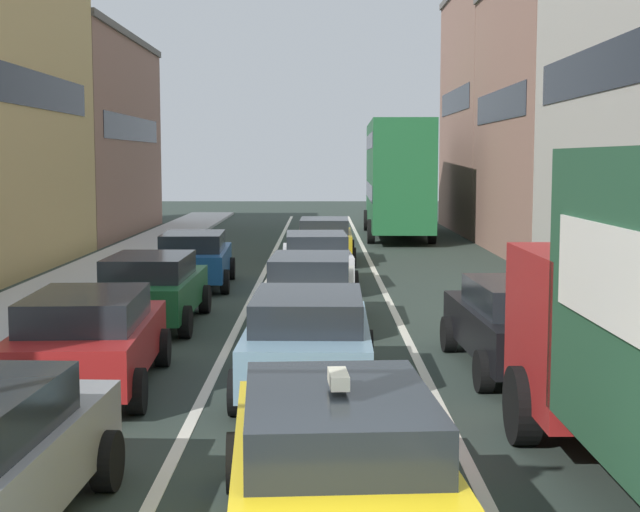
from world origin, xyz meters
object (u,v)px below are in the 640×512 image
Objects in this scene: sedan_centre_lane_second at (309,338)px; sedan_left_lane_fourth at (194,258)px; wagon_left_lane_second at (89,338)px; bus_mid_queue_primary at (398,173)px; hatchback_centre_lane_third at (311,288)px; coupe_centre_lane_fourth at (317,258)px; sedan_left_lane_third at (152,287)px; sedan_right_lane_behind_truck at (522,323)px; taxi_centre_lane_front at (337,464)px; sedan_centre_lane_fifth at (325,239)px.

sedan_left_lane_fourth is (-3.25, 11.29, 0.00)m from sedan_centre_lane_second.
bus_mid_queue_primary is (6.92, 27.26, 2.03)m from wagon_left_lane_second.
sedan_centre_lane_second is 0.99× the size of hatchback_centre_lane_third.
coupe_centre_lane_fourth is at bearing -19.74° from wagon_left_lane_second.
hatchback_centre_lane_third is 22.29m from bus_mid_queue_primary.
coupe_centre_lane_fourth is 16.68m from bus_mid_queue_primary.
sedan_left_lane_third is at bearing 90.76° from hatchback_centre_lane_third.
sedan_right_lane_behind_truck is at bearing -178.76° from bus_mid_queue_primary.
sedan_centre_lane_second is (-0.33, 5.76, -0.00)m from taxi_centre_lane_front.
sedan_left_lane_fourth is at bearing 8.29° from taxi_centre_lane_front.
wagon_left_lane_second is at bearing -179.15° from sedan_left_lane_third.
coupe_centre_lane_fourth is at bearing 169.18° from bus_mid_queue_primary.
sedan_centre_lane_second is at bearing 179.86° from sedan_centre_lane_fifth.
wagon_left_lane_second and sedan_left_lane_fourth have the same top height.
sedan_left_lane_third and sedan_right_lane_behind_truck have the same top height.
bus_mid_queue_primary reaches higher than sedan_right_lane_behind_truck.
sedan_left_lane_third is at bearing -2.32° from wagon_left_lane_second.
hatchback_centre_lane_third is 11.87m from sedan_centre_lane_fifth.
sedan_centre_lane_second is 17.26m from sedan_centre_lane_fifth.
hatchback_centre_lane_third is 1.00× the size of coupe_centre_lane_fourth.
bus_mid_queue_primary is at bearing -17.03° from wagon_left_lane_second.
wagon_left_lane_second is at bearing 150.38° from hatchback_centre_lane_third.
bus_mid_queue_primary is (3.28, 33.05, 2.03)m from taxi_centre_lane_front.
sedan_left_lane_fourth is at bearing 17.11° from sedan_centre_lane_second.
sedan_centre_lane_second is at bearing -148.09° from sedan_left_lane_third.
taxi_centre_lane_front is at bearing 153.65° from sedan_right_lane_behind_truck.
taxi_centre_lane_front is 1.01× the size of sedan_left_lane_fourth.
wagon_left_lane_second is 1.01× the size of coupe_centre_lane_fourth.
wagon_left_lane_second is (-3.63, 5.79, -0.00)m from taxi_centre_lane_front.
wagon_left_lane_second is (-3.31, 0.04, 0.00)m from sedan_centre_lane_second.
wagon_left_lane_second is at bearing 169.03° from sedan_centre_lane_fifth.
bus_mid_queue_primary is at bearing -7.50° from hatchback_centre_lane_third.
sedan_left_lane_fourth is 0.41× the size of bus_mid_queue_primary.
sedan_centre_lane_fifth is (3.68, 11.80, 0.00)m from sedan_left_lane_third.
sedan_centre_lane_fifth is at bearing 8.92° from sedan_right_lane_behind_truck.
coupe_centre_lane_fourth is 3.33m from sedan_left_lane_fourth.
taxi_centre_lane_front is at bearing 179.04° from coupe_centre_lane_fourth.
coupe_centre_lane_fourth and sedan_left_lane_fourth have the same top height.
taxi_centre_lane_front is 16.88m from coupe_centre_lane_fourth.
hatchback_centre_lane_third is 6.72m from sedan_left_lane_fourth.
sedan_left_lane_third is at bearing 163.83° from bus_mid_queue_primary.
sedan_left_lane_fourth is 17.54m from bus_mid_queue_primary.
hatchback_centre_lane_third is at bearing -90.76° from sedan_left_lane_third.
sedan_right_lane_behind_truck is at bearing -120.86° from sedan_left_lane_third.
bus_mid_queue_primary is at bearing -6.49° from sedan_centre_lane_second.
taxi_centre_lane_front is 7.75m from sedan_right_lane_behind_truck.
sedan_right_lane_behind_truck is (6.79, 1.28, 0.00)m from wagon_left_lane_second.
hatchback_centre_lane_third is at bearing -34.32° from wagon_left_lane_second.
sedan_centre_lane_second is at bearing -0.33° from taxi_centre_lane_front.
hatchback_centre_lane_third is at bearing -1.80° from taxi_centre_lane_front.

